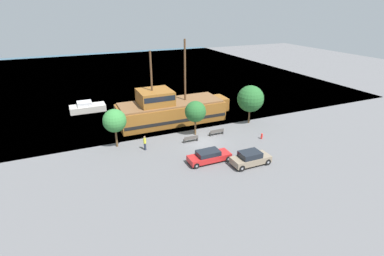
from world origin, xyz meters
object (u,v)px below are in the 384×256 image
at_px(pirate_ship, 170,109).
at_px(parked_car_curb_mid, 250,158).
at_px(bench_promenade_east, 191,139).
at_px(bench_promenade_west, 217,132).
at_px(moored_boat_dockside, 87,107).
at_px(fire_hydrant, 262,136).
at_px(parked_car_curb_front, 209,156).
at_px(pedestrian_walking_near, 145,143).

bearing_deg(pirate_ship, parked_car_curb_mid, -77.68).
xyz_separation_m(bench_promenade_east, bench_promenade_west, (4.03, 0.60, 0.00)).
distance_m(moored_boat_dockside, parked_car_curb_mid, 29.37).
bearing_deg(parked_car_curb_mid, bench_promenade_east, 114.17).
height_order(pirate_ship, bench_promenade_west, pirate_ship).
xyz_separation_m(moored_boat_dockside, fire_hydrant, (19.53, -20.55, -0.25)).
bearing_deg(pirate_ship, parked_car_curb_front, -91.49).
relative_size(parked_car_curb_mid, fire_hydrant, 5.65).
height_order(parked_car_curb_front, parked_car_curb_mid, parked_car_curb_mid).
distance_m(pirate_ship, parked_car_curb_mid, 16.35).
xyz_separation_m(parked_car_curb_mid, bench_promenade_west, (0.45, 8.56, -0.32)).
relative_size(moored_boat_dockside, parked_car_curb_mid, 1.29).
xyz_separation_m(moored_boat_dockside, bench_promenade_west, (14.74, -17.10, -0.21)).
relative_size(fire_hydrant, bench_promenade_east, 0.40).
xyz_separation_m(moored_boat_dockside, bench_promenade_east, (10.71, -17.70, -0.21)).
xyz_separation_m(parked_car_curb_front, fire_hydrant, (9.08, 2.72, -0.28)).
distance_m(moored_boat_dockside, bench_promenade_east, 20.69).
bearing_deg(pirate_ship, fire_hydrant, -51.14).
bearing_deg(parked_car_curb_mid, pirate_ship, 102.32).
distance_m(bench_promenade_west, pedestrian_walking_near, 9.97).
bearing_deg(parked_car_curb_front, bench_promenade_west, 55.23).
distance_m(fire_hydrant, bench_promenade_east, 9.26).
relative_size(parked_car_curb_mid, bench_promenade_west, 2.16).
height_order(pirate_ship, parked_car_curb_front, pirate_ship).
height_order(parked_car_curb_mid, bench_promenade_east, parked_car_curb_mid).
height_order(pirate_ship, moored_boat_dockside, pirate_ship).
distance_m(pirate_ship, parked_car_curb_front, 13.61).
bearing_deg(fire_hydrant, pedestrian_walking_near, 168.42).
height_order(moored_boat_dockside, fire_hydrant, moored_boat_dockside).
distance_m(pirate_ship, moored_boat_dockside, 14.59).
xyz_separation_m(fire_hydrant, bench_promenade_east, (-8.82, 2.85, 0.04)).
relative_size(fire_hydrant, bench_promenade_west, 0.38).
xyz_separation_m(pirate_ship, pedestrian_walking_near, (-6.02, -7.81, -0.95)).
relative_size(pirate_ship, fire_hydrant, 21.97).
relative_size(parked_car_curb_mid, bench_promenade_east, 2.25).
relative_size(moored_boat_dockside, bench_promenade_west, 2.79).
distance_m(moored_boat_dockside, fire_hydrant, 28.35).
bearing_deg(bench_promenade_west, moored_boat_dockside, 130.76).
height_order(moored_boat_dockside, parked_car_curb_mid, moored_boat_dockside).
relative_size(pirate_ship, moored_boat_dockside, 3.02).
relative_size(parked_car_curb_front, fire_hydrant, 6.28).
bearing_deg(bench_promenade_east, bench_promenade_west, 8.49).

